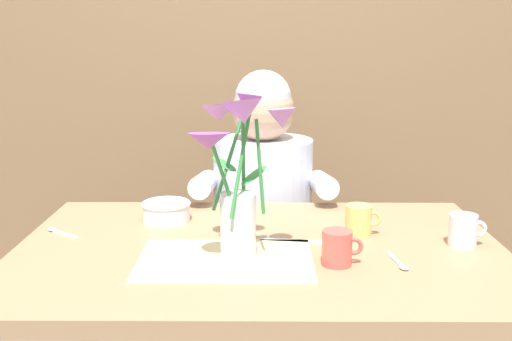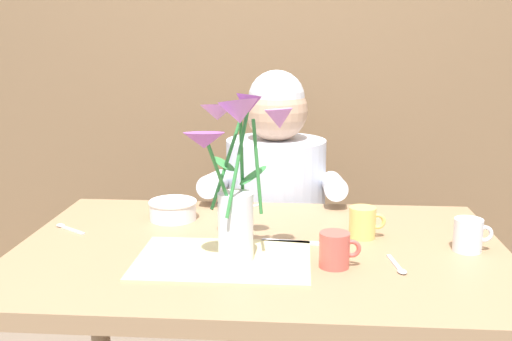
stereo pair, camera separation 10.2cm
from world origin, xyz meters
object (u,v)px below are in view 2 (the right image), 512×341
Objects in this scene: ceramic_bowl at (173,209)px; coffee_cup at (335,250)px; dinner_knife at (299,242)px; ceramic_mug at (469,235)px; seated_person at (275,235)px; flower_vase at (235,171)px; tea_cup at (363,222)px.

coffee_cup is (0.44, -0.33, 0.01)m from ceramic_bowl.
dinner_knife is 2.04× the size of ceramic_mug.
ceramic_mug is at bearing -47.36° from seated_person.
ceramic_bowl is at bearing 165.31° from ceramic_mug.
flower_vase reaches higher than tea_cup.
flower_vase reaches higher than ceramic_bowl.
tea_cup is (0.25, -0.53, 0.22)m from seated_person.
ceramic_bowl reaches higher than dinner_knife.
ceramic_bowl is 1.46× the size of tea_cup.
ceramic_bowl is 0.54m from coffee_cup.
dinner_knife is 0.17m from coffee_cup.
seated_person is 2.98× the size of flower_vase.
dinner_knife is at bearing -159.99° from tea_cup.
seated_person is at bearing 85.29° from flower_vase.
ceramic_bowl is (-0.21, 0.31, -0.18)m from flower_vase.
seated_person is 0.62m from dinner_knife.
tea_cup is at bearing -61.07° from seated_person.
ceramic_bowl is 0.72× the size of dinner_knife.
flower_vase is 4.09× the size of tea_cup.
tea_cup reaches higher than dinner_knife.
ceramic_mug is (0.76, -0.20, 0.01)m from ceramic_bowl.
ceramic_bowl is (-0.27, -0.41, 0.21)m from seated_person.
tea_cup is (0.16, 0.06, 0.04)m from dinner_knife.
coffee_cup is at bearing -36.85° from ceramic_bowl.
coffee_cup is 0.35m from ceramic_mug.
ceramic_mug is at bearing 3.59° from dinner_knife.
seated_person is at bearing 115.03° from tea_cup.
dinner_knife is (0.08, -0.59, 0.18)m from seated_person.
coffee_cup is at bearing -55.02° from dinner_knife.
coffee_cup is 1.00× the size of ceramic_mug.
flower_vase is 0.42m from ceramic_bowl.
seated_person reaches higher than ceramic_bowl.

